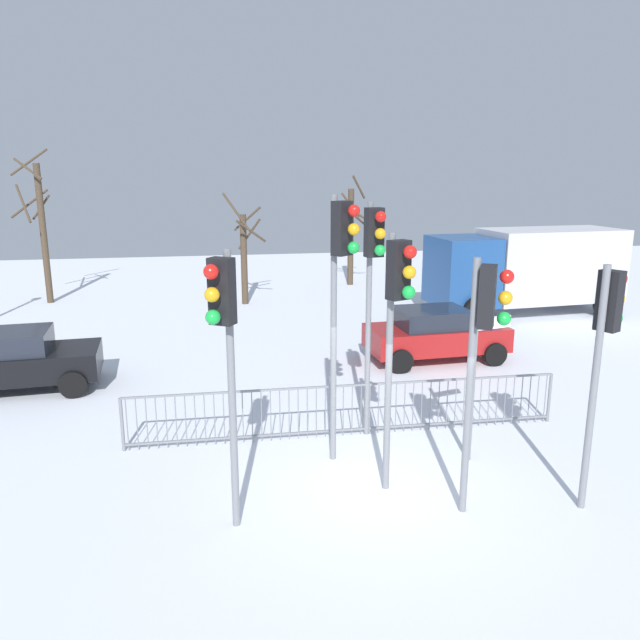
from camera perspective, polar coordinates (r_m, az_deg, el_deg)
ground_plane at (r=10.62m, az=5.19°, el=-15.32°), size 60.00×60.00×0.00m
traffic_light_foreground_left at (r=9.45m, az=7.13°, el=1.16°), size 0.39×0.54×4.24m
traffic_light_foreground_right at (r=11.50m, az=4.93°, el=4.75°), size 0.36×0.56×4.60m
traffic_light_mid_left at (r=10.01m, az=24.99°, el=-1.05°), size 0.52×0.41×3.84m
traffic_light_rear_left at (r=9.12m, az=14.98°, el=-1.00°), size 0.52×0.42×3.96m
traffic_light_rear_right at (r=8.41m, az=-8.90°, el=-1.01°), size 0.43×0.51×4.13m
traffic_light_mid_right at (r=10.39m, az=1.90°, el=4.51°), size 0.45×0.48×4.76m
direction_sign_post at (r=11.26m, az=14.29°, el=-4.93°), size 0.77×0.24×2.90m
pedestrian_guard_railing at (r=12.27m, az=2.59°, el=-8.28°), size 8.68×0.17×1.07m
car_black_near at (r=16.36m, az=-26.57°, el=-3.33°), size 3.92×2.18×1.47m
car_red_far at (r=17.29m, az=10.63°, el=-1.23°), size 3.89×2.10×1.47m
delivery_truck at (r=23.71m, az=18.68°, el=4.69°), size 7.21×3.19×3.10m
bare_tree_left at (r=26.62m, az=-24.47°, el=7.80°), size 1.50×2.07×6.03m
bare_tree_centre at (r=24.32m, az=-7.05°, el=6.15°), size 1.65×1.63×4.36m
bare_tree_right at (r=28.32m, az=2.93°, el=8.04°), size 1.88×1.14×4.97m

